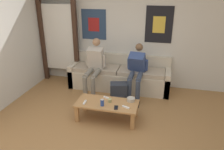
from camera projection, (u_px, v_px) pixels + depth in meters
ground_plane at (92, 140)px, 3.56m from camera, size 18.00×18.00×0.00m
wall_back at (122, 33)px, 5.27m from camera, size 10.00×0.07×2.55m
door_frame at (59, 35)px, 5.45m from camera, size 1.00×0.10×2.15m
couch at (119, 76)px, 5.32m from camera, size 2.40×0.70×0.79m
coffee_table at (107, 105)px, 4.05m from camera, size 1.14×0.53×0.34m
person_seated_adult at (94, 65)px, 4.94m from camera, size 0.47×0.89×1.25m
person_seated_teen at (137, 69)px, 4.81m from camera, size 0.47×0.98×1.14m
backpack at (119, 94)px, 4.63m from camera, size 0.40×0.33×0.45m
ceramic_bowl at (131, 99)px, 4.07m from camera, size 0.16×0.16×0.07m
pillar_candle at (110, 101)px, 4.03m from camera, size 0.07×0.07×0.08m
drink_can_blue at (102, 103)px, 3.91m from camera, size 0.07×0.07×0.12m
game_controller_near_left at (126, 107)px, 3.86m from camera, size 0.15×0.09×0.03m
game_controller_near_right at (107, 98)px, 4.18m from camera, size 0.14×0.10×0.03m
game_controller_far_center at (85, 102)px, 4.02m from camera, size 0.04×0.15×0.03m
cell_phone at (116, 108)px, 3.85m from camera, size 0.09×0.15×0.01m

